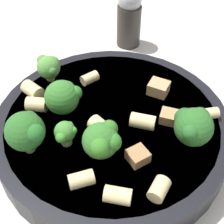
# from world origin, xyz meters

# --- Properties ---
(ground_plane) EXTENTS (2.00, 2.00, 0.00)m
(ground_plane) POSITION_xyz_m (0.00, 0.00, 0.00)
(ground_plane) COLOR beige
(pasta_bowl) EXTENTS (0.27, 0.27, 0.04)m
(pasta_bowl) POSITION_xyz_m (0.00, 0.00, 0.02)
(pasta_bowl) COLOR black
(pasta_bowl) RESTS_ON ground_plane
(broccoli_floret_0) EXTENTS (0.04, 0.04, 0.05)m
(broccoli_floret_0) POSITION_xyz_m (-0.01, 0.09, 0.07)
(broccoli_floret_0) COLOR #84AD60
(broccoli_floret_0) RESTS_ON pasta_bowl
(broccoli_floret_1) EXTENTS (0.02, 0.02, 0.03)m
(broccoli_floret_1) POSITION_xyz_m (-0.01, 0.06, 0.06)
(broccoli_floret_1) COLOR #84AD60
(broccoli_floret_1) RESTS_ON pasta_bowl
(broccoli_floret_2) EXTENTS (0.04, 0.04, 0.04)m
(broccoli_floret_2) POSITION_xyz_m (-0.06, -0.06, 0.06)
(broccoli_floret_2) COLOR #93B766
(broccoli_floret_2) RESTS_ON pasta_bowl
(broccoli_floret_3) EXTENTS (0.04, 0.04, 0.04)m
(broccoli_floret_3) POSITION_xyz_m (-0.04, 0.03, 0.06)
(broccoli_floret_3) COLOR #93B766
(broccoli_floret_3) RESTS_ON pasta_bowl
(broccoli_floret_4) EXTENTS (0.03, 0.03, 0.03)m
(broccoli_floret_4) POSITION_xyz_m (0.10, 0.04, 0.06)
(broccoli_floret_4) COLOR #93B766
(broccoli_floret_4) RESTS_ON pasta_bowl
(broccoli_floret_5) EXTENTS (0.04, 0.04, 0.04)m
(broccoli_floret_5) POSITION_xyz_m (0.03, 0.04, 0.06)
(broccoli_floret_5) COLOR #84AD60
(broccoli_floret_5) RESTS_ON pasta_bowl
(rigatoni_0) EXTENTS (0.02, 0.02, 0.01)m
(rigatoni_0) POSITION_xyz_m (0.02, 0.10, 0.04)
(rigatoni_0) COLOR beige
(rigatoni_0) RESTS_ON pasta_bowl
(rigatoni_1) EXTENTS (0.03, 0.03, 0.02)m
(rigatoni_1) POSITION_xyz_m (-0.02, -0.03, 0.05)
(rigatoni_1) COLOR beige
(rigatoni_1) RESTS_ON pasta_bowl
(rigatoni_2) EXTENTS (0.02, 0.02, 0.01)m
(rigatoni_2) POSITION_xyz_m (-0.07, 0.06, 0.05)
(rigatoni_2) COLOR beige
(rigatoni_2) RESTS_ON pasta_bowl
(rigatoni_3) EXTENTS (0.03, 0.03, 0.02)m
(rigatoni_3) POSITION_xyz_m (0.07, 0.07, 0.05)
(rigatoni_3) COLOR beige
(rigatoni_3) RESTS_ON pasta_bowl
(rigatoni_4) EXTENTS (0.02, 0.02, 0.01)m
(rigatoni_4) POSITION_xyz_m (0.07, -0.00, 0.04)
(rigatoni_4) COLOR beige
(rigatoni_4) RESTS_ON pasta_bowl
(rigatoni_5) EXTENTS (0.02, 0.03, 0.02)m
(rigatoni_5) POSITION_xyz_m (-0.10, -0.00, 0.05)
(rigatoni_5) COLOR beige
(rigatoni_5) RESTS_ON pasta_bowl
(rigatoni_6) EXTENTS (0.03, 0.03, 0.02)m
(rigatoni_6) POSITION_xyz_m (-0.09, 0.04, 0.05)
(rigatoni_6) COLOR beige
(rigatoni_6) RESTS_ON pasta_bowl
(rigatoni_7) EXTENTS (0.02, 0.03, 0.01)m
(rigatoni_7) POSITION_xyz_m (-0.04, -0.10, 0.04)
(rigatoni_7) COLOR beige
(rigatoni_7) RESTS_ON pasta_bowl
(rigatoni_8) EXTENTS (0.03, 0.03, 0.02)m
(rigatoni_8) POSITION_xyz_m (-0.02, 0.02, 0.05)
(rigatoni_8) COLOR beige
(rigatoni_8) RESTS_ON pasta_bowl
(rigatoni_9) EXTENTS (0.03, 0.03, 0.02)m
(rigatoni_9) POSITION_xyz_m (0.05, 0.07, 0.05)
(rigatoni_9) COLOR beige
(rigatoni_9) RESTS_ON pasta_bowl
(chicken_chunk_0) EXTENTS (0.03, 0.03, 0.01)m
(chicken_chunk_0) POSITION_xyz_m (-0.03, -0.06, 0.04)
(chicken_chunk_0) COLOR tan
(chicken_chunk_0) RESTS_ON pasta_bowl
(chicken_chunk_1) EXTENTS (0.02, 0.02, 0.01)m
(chicken_chunk_1) POSITION_xyz_m (-0.06, -0.00, 0.04)
(chicken_chunk_1) COLOR #A87A4C
(chicken_chunk_1) RESTS_ON pasta_bowl
(chicken_chunk_2) EXTENTS (0.03, 0.03, 0.01)m
(chicken_chunk_2) POSITION_xyz_m (0.02, -0.07, 0.05)
(chicken_chunk_2) COLOR tan
(chicken_chunk_2) RESTS_ON pasta_bowl
(pepper_shaker) EXTENTS (0.04, 0.04, 0.10)m
(pepper_shaker) POSITION_xyz_m (0.18, -0.11, 0.05)
(pepper_shaker) COLOR #332D28
(pepper_shaker) RESTS_ON ground_plane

